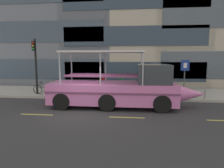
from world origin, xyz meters
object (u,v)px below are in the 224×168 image
at_px(traffic_light_pole, 35,61).
at_px(duck_tour_boat, 122,89).
at_px(parking_sign, 185,72).
at_px(leaned_bicycle, 44,89).
at_px(pedestrian_near_bow, 157,82).
at_px(pedestrian_mid_right, 103,82).
at_px(pedestrian_mid_left, 121,82).

distance_m(traffic_light_pole, duck_tour_boat, 7.48).
bearing_deg(parking_sign, leaned_bicycle, -179.64).
distance_m(leaned_bicycle, pedestrian_near_bow, 8.83).
bearing_deg(traffic_light_pole, pedestrian_near_bow, 3.09).
bearing_deg(traffic_light_pole, pedestrian_mid_right, 3.61).
height_order(leaned_bicycle, duck_tour_boat, duck_tour_boat).
bearing_deg(parking_sign, traffic_light_pole, -179.30).
bearing_deg(pedestrian_near_bow, pedestrian_mid_left, 178.35).
bearing_deg(duck_tour_boat, leaned_bicycle, 157.09).
bearing_deg(traffic_light_pole, pedestrian_mid_left, 5.02).
relative_size(traffic_light_pole, pedestrian_near_bow, 2.47).
bearing_deg(parking_sign, pedestrian_near_bow, 169.08).
bearing_deg(leaned_bicycle, pedestrian_mid_left, 4.81).
bearing_deg(duck_tour_boat, pedestrian_near_bow, 50.90).
height_order(leaned_bicycle, pedestrian_mid_right, pedestrian_mid_right).
height_order(duck_tour_boat, pedestrian_near_bow, duck_tour_boat).
bearing_deg(leaned_bicycle, pedestrian_near_bow, 2.82).
relative_size(leaned_bicycle, pedestrian_mid_right, 1.09).
height_order(leaned_bicycle, pedestrian_mid_left, pedestrian_mid_left).
xyz_separation_m(duck_tour_boat, pedestrian_mid_right, (-1.60, 2.91, 0.03)).
height_order(traffic_light_pole, pedestrian_mid_left, traffic_light_pole).
distance_m(leaned_bicycle, duck_tour_boat, 6.84).
bearing_deg(pedestrian_near_bow, traffic_light_pole, -176.91).
xyz_separation_m(leaned_bicycle, pedestrian_mid_right, (4.68, 0.26, 0.59)).
bearing_deg(leaned_bicycle, parking_sign, 0.36).
xyz_separation_m(pedestrian_near_bow, pedestrian_mid_left, (-2.71, 0.08, -0.06)).
bearing_deg(pedestrian_mid_right, leaned_bicycle, -176.83).
xyz_separation_m(parking_sign, pedestrian_mid_left, (-4.61, 0.44, -0.82)).
height_order(parking_sign, pedestrian_mid_left, parking_sign).
bearing_deg(pedestrian_mid_right, pedestrian_mid_left, 10.23).
height_order(parking_sign, pedestrian_near_bow, parking_sign).
relative_size(duck_tour_boat, pedestrian_mid_right, 5.91).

